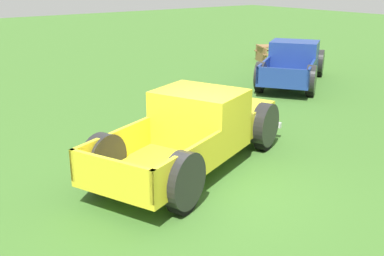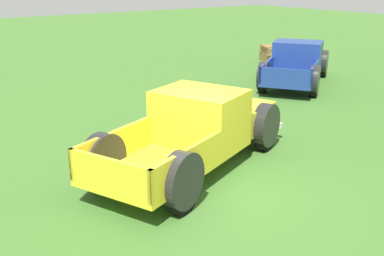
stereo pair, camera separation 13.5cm
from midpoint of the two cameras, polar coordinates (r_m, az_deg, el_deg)
name	(u,v)px [view 2 (the right image)]	position (r m, az deg, el deg)	size (l,w,h in m)	color
ground_plane	(199,188)	(9.14, 1.24, -7.35)	(80.00, 80.00, 0.00)	#3D6B28
pickup_truck_foreground	(201,128)	(10.07, 1.55, -0.05)	(3.76, 5.68, 1.64)	yellow
pickup_truck_behind_left	(297,63)	(18.25, 13.02, 7.81)	(4.37, 5.29, 1.58)	navy
picnic_table	(282,51)	(22.54, 11.12, 9.22)	(2.12, 2.27, 0.78)	olive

